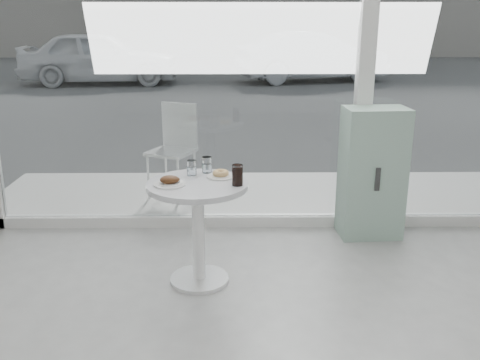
{
  "coord_description": "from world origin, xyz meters",
  "views": [
    {
      "loc": [
        -0.23,
        -1.69,
        1.9
      ],
      "look_at": [
        -0.2,
        1.7,
        0.85
      ],
      "focal_mm": 40.0,
      "sensor_mm": 36.0,
      "label": 1
    }
  ],
  "objects_px": {
    "patio_chair": "(175,144)",
    "car_silver": "(312,57)",
    "plate_donut": "(221,175)",
    "car_white": "(100,57)",
    "water_tumbler_a": "(192,169)",
    "main_table": "(198,212)",
    "water_tumbler_b": "(207,166)",
    "mint_cabinet": "(372,173)",
    "plate_fritter": "(170,181)",
    "cola_glass": "(237,175)"
  },
  "relations": [
    {
      "from": "mint_cabinet",
      "to": "main_table",
      "type": "bearing_deg",
      "value": -152.91
    },
    {
      "from": "car_white",
      "to": "water_tumbler_b",
      "type": "relative_size",
      "value": 36.68
    },
    {
      "from": "car_white",
      "to": "car_silver",
      "type": "distance_m",
      "value": 6.13
    },
    {
      "from": "main_table",
      "to": "car_silver",
      "type": "distance_m",
      "value": 12.76
    },
    {
      "from": "mint_cabinet",
      "to": "car_white",
      "type": "relative_size",
      "value": 0.26
    },
    {
      "from": "mint_cabinet",
      "to": "patio_chair",
      "type": "xyz_separation_m",
      "value": [
        -1.84,
        1.02,
        0.03
      ]
    },
    {
      "from": "plate_donut",
      "to": "water_tumbler_b",
      "type": "distance_m",
      "value": 0.17
    },
    {
      "from": "car_silver",
      "to": "plate_fritter",
      "type": "height_order",
      "value": "car_silver"
    },
    {
      "from": "plate_donut",
      "to": "water_tumbler_a",
      "type": "height_order",
      "value": "water_tumbler_a"
    },
    {
      "from": "water_tumbler_a",
      "to": "water_tumbler_b",
      "type": "relative_size",
      "value": 0.95
    },
    {
      "from": "car_silver",
      "to": "plate_fritter",
      "type": "distance_m",
      "value": 12.85
    },
    {
      "from": "water_tumbler_a",
      "to": "water_tumbler_b",
      "type": "distance_m",
      "value": 0.13
    },
    {
      "from": "patio_chair",
      "to": "car_silver",
      "type": "height_order",
      "value": "car_silver"
    },
    {
      "from": "main_table",
      "to": "water_tumbler_b",
      "type": "height_order",
      "value": "water_tumbler_b"
    },
    {
      "from": "plate_fritter",
      "to": "plate_donut",
      "type": "xyz_separation_m",
      "value": [
        0.35,
        0.18,
        -0.01
      ]
    },
    {
      "from": "plate_fritter",
      "to": "plate_donut",
      "type": "height_order",
      "value": "plate_fritter"
    },
    {
      "from": "car_white",
      "to": "water_tumbler_b",
      "type": "bearing_deg",
      "value": -167.14
    },
    {
      "from": "car_white",
      "to": "plate_donut",
      "type": "distance_m",
      "value": 12.44
    },
    {
      "from": "main_table",
      "to": "patio_chair",
      "type": "bearing_deg",
      "value": 101.02
    },
    {
      "from": "plate_fritter",
      "to": "car_silver",
      "type": "bearing_deg",
      "value": 77.74
    },
    {
      "from": "main_table",
      "to": "mint_cabinet",
      "type": "height_order",
      "value": "mint_cabinet"
    },
    {
      "from": "patio_chair",
      "to": "car_silver",
      "type": "distance_m",
      "value": 11.0
    },
    {
      "from": "plate_donut",
      "to": "plate_fritter",
      "type": "bearing_deg",
      "value": -152.01
    },
    {
      "from": "mint_cabinet",
      "to": "water_tumbler_a",
      "type": "distance_m",
      "value": 1.69
    },
    {
      "from": "patio_chair",
      "to": "car_white",
      "type": "distance_m",
      "value": 10.59
    },
    {
      "from": "main_table",
      "to": "mint_cabinet",
      "type": "bearing_deg",
      "value": 30.91
    },
    {
      "from": "car_silver",
      "to": "water_tumbler_b",
      "type": "height_order",
      "value": "car_silver"
    },
    {
      "from": "water_tumbler_a",
      "to": "car_silver",
      "type": "bearing_deg",
      "value": 78.09
    },
    {
      "from": "mint_cabinet",
      "to": "patio_chair",
      "type": "relative_size",
      "value": 1.19
    },
    {
      "from": "car_white",
      "to": "main_table",
      "type": "bearing_deg",
      "value": -167.73
    },
    {
      "from": "car_silver",
      "to": "mint_cabinet",
      "type": "bearing_deg",
      "value": 160.54
    },
    {
      "from": "car_white",
      "to": "plate_fritter",
      "type": "distance_m",
      "value": 12.51
    },
    {
      "from": "plate_donut",
      "to": "car_white",
      "type": "bearing_deg",
      "value": 107.46
    },
    {
      "from": "plate_fritter",
      "to": "water_tumbler_a",
      "type": "relative_size",
      "value": 1.96
    },
    {
      "from": "cola_glass",
      "to": "mint_cabinet",
      "type": "bearing_deg",
      "value": 38.5
    },
    {
      "from": "car_white",
      "to": "cola_glass",
      "type": "relative_size",
      "value": 30.08
    },
    {
      "from": "main_table",
      "to": "plate_donut",
      "type": "bearing_deg",
      "value": 38.17
    },
    {
      "from": "patio_chair",
      "to": "water_tumbler_b",
      "type": "bearing_deg",
      "value": -51.38
    },
    {
      "from": "plate_donut",
      "to": "cola_glass",
      "type": "relative_size",
      "value": 1.4
    },
    {
      "from": "mint_cabinet",
      "to": "car_silver",
      "type": "height_order",
      "value": "car_silver"
    },
    {
      "from": "plate_fritter",
      "to": "plate_donut",
      "type": "relative_size",
      "value": 1.09
    },
    {
      "from": "main_table",
      "to": "car_silver",
      "type": "height_order",
      "value": "car_silver"
    },
    {
      "from": "car_silver",
      "to": "plate_fritter",
      "type": "xyz_separation_m",
      "value": [
        -2.73,
        -12.56,
        0.07
      ]
    },
    {
      "from": "mint_cabinet",
      "to": "plate_fritter",
      "type": "bearing_deg",
      "value": -154.3
    },
    {
      "from": "car_white",
      "to": "cola_glass",
      "type": "height_order",
      "value": "car_white"
    },
    {
      "from": "patio_chair",
      "to": "plate_donut",
      "type": "xyz_separation_m",
      "value": [
        0.53,
        -1.77,
        0.19
      ]
    },
    {
      "from": "cola_glass",
      "to": "car_silver",
      "type": "bearing_deg",
      "value": 79.79
    },
    {
      "from": "main_table",
      "to": "patio_chair",
      "type": "height_order",
      "value": "patio_chair"
    },
    {
      "from": "patio_chair",
      "to": "plate_fritter",
      "type": "height_order",
      "value": "patio_chair"
    },
    {
      "from": "car_silver",
      "to": "main_table",
      "type": "bearing_deg",
      "value": 154.32
    }
  ]
}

